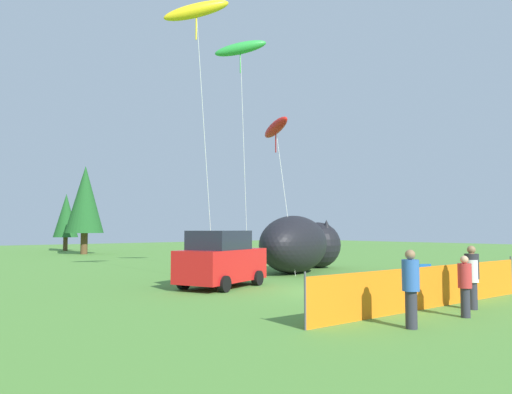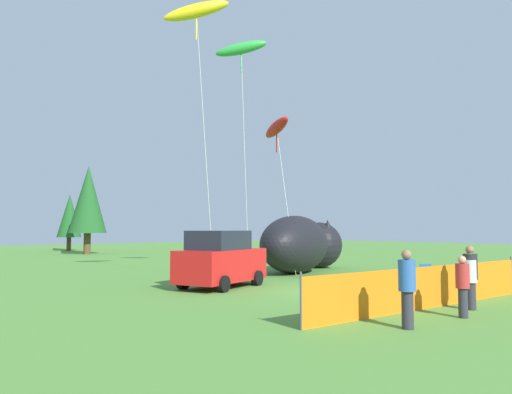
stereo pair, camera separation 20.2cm
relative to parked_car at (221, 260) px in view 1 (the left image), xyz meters
name	(u,v)px [view 1 (the left image)]	position (x,y,z in m)	size (l,w,h in m)	color
ground_plane	(337,292)	(2.33, -3.77, -1.05)	(120.00, 120.00, 0.00)	#548C38
parked_car	(221,260)	(0.00, 0.00, 0.00)	(4.34, 3.09, 2.18)	red
folding_chair	(427,274)	(6.05, -5.12, -0.53)	(0.67, 0.67, 0.89)	#1959A5
inflatable_cat	(301,246)	(7.32, 2.90, 0.29)	(8.03, 5.37, 2.91)	black
safety_fence	(431,287)	(1.61, -7.85, -0.47)	(9.98, 0.39, 1.29)	orange
spectator_in_red_shirt	(472,274)	(2.28, -8.74, -0.08)	(0.39, 0.39, 1.78)	#2D2D38
spectator_in_green_shirt	(472,278)	(2.25, -8.76, -0.19)	(0.35, 0.35, 1.59)	#2D2D38
spectator_in_grey_shirt	(465,284)	(0.88, -9.24, -0.20)	(0.34, 0.34, 1.57)	#2D2D38
spectator_in_black_shirt	(411,285)	(-1.42, -9.14, -0.08)	(0.39, 0.39, 1.78)	#2D2D38
kite_red_lizard	(276,128)	(5.92, 3.29, 6.42)	(1.64, 3.21, 8.07)	silver
kite_green_fish	(240,49)	(4.36, 4.29, 10.52)	(2.33, 2.45, 12.21)	silver
kite_yellow_hero	(196,11)	(0.21, 2.16, 10.60)	(2.83, 2.13, 12.48)	silver
horizon_tree_east	(66,216)	(6.69, 35.45, 2.49)	(2.42, 2.42, 5.77)	brown
horizon_tree_west	(85,200)	(5.55, 27.69, 3.74)	(3.27, 3.27, 7.81)	brown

